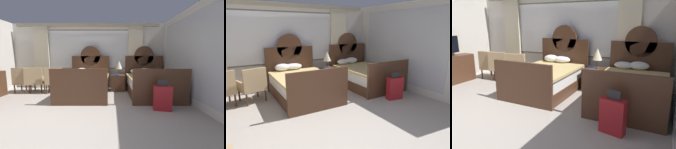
% 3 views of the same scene
% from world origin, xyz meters
% --- Properties ---
extents(ground_plane, '(24.00, 24.00, 0.00)m').
position_xyz_m(ground_plane, '(0.00, 0.00, 0.00)').
color(ground_plane, '#9E9389').
extents(wall_back_window, '(6.33, 0.22, 2.70)m').
position_xyz_m(wall_back_window, '(0.00, 3.90, 1.43)').
color(wall_back_window, beige).
rests_on(wall_back_window, ground_plane).
extents(wall_right_mirror, '(0.08, 4.50, 2.70)m').
position_xyz_m(wall_right_mirror, '(3.20, 1.68, 1.35)').
color(wall_right_mirror, beige).
rests_on(wall_right_mirror, ground_plane).
extents(bed_near_window, '(1.54, 2.21, 1.76)m').
position_xyz_m(bed_near_window, '(0.10, 2.68, 0.38)').
color(bed_near_window, '#472B1C').
rests_on(bed_near_window, ground_plane).
extents(bed_near_mirror, '(1.54, 2.21, 1.76)m').
position_xyz_m(bed_near_mirror, '(2.31, 2.67, 0.38)').
color(bed_near_mirror, '#472B1C').
rests_on(bed_near_mirror, ground_plane).
extents(nightstand_between_beds, '(0.54, 0.56, 0.62)m').
position_xyz_m(nightstand_between_beds, '(1.20, 3.31, 0.31)').
color(nightstand_between_beds, '#472B1C').
rests_on(nightstand_between_beds, ground_plane).
extents(table_lamp_on_nightstand, '(0.27, 0.27, 0.56)m').
position_xyz_m(table_lamp_on_nightstand, '(1.26, 3.37, 1.00)').
color(table_lamp_on_nightstand, brown).
rests_on(table_lamp_on_nightstand, nightstand_between_beds).
extents(book_on_nightstand, '(0.18, 0.26, 0.03)m').
position_xyz_m(book_on_nightstand, '(1.15, 3.20, 0.63)').
color(book_on_nightstand, navy).
rests_on(book_on_nightstand, nightstand_between_beds).
extents(armchair_by_window_left, '(0.73, 0.73, 0.93)m').
position_xyz_m(armchair_by_window_left, '(-1.15, 2.98, 0.49)').
color(armchair_by_window_left, tan).
rests_on(armchair_by_window_left, ground_plane).
extents(suitcase_on_floor, '(0.46, 0.27, 0.77)m').
position_xyz_m(suitcase_on_floor, '(2.23, 1.22, 0.31)').
color(suitcase_on_floor, maroon).
rests_on(suitcase_on_floor, ground_plane).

